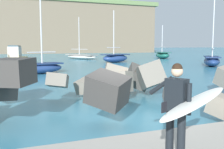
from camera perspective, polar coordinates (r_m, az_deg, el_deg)
The scene contains 9 objects.
ground_plane at distance 8.35m, azimuth 2.86°, elevation -9.88°, with size 400.00×400.00×0.00m, color teal.
breakwater_jetty at distance 9.02m, azimuth -8.27°, elevation -1.03°, with size 32.71×6.55×2.87m.
surfer_with_board at distance 4.93m, azimuth 14.91°, elevation -6.25°, with size 2.06×1.46×1.78m.
boat_near_left at distance 47.21m, azimuth 10.79°, elevation 4.14°, with size 3.15×4.83×5.76m.
boat_near_centre at distance 44.47m, azimuth -6.62°, elevation 3.87°, with size 4.94×6.43×6.91m.
boat_mid_left at distance 31.56m, azimuth 20.65°, elevation 2.82°, with size 4.35×4.98×7.97m.
boat_mid_centre at distance 35.85m, azimuth 0.73°, elevation 3.61°, with size 4.60×3.54×6.87m.
boat_mid_right at distance 22.47m, azimuth -15.48°, elevation 1.50°, with size 4.43×2.87×7.61m.
boat_far_left at distance 30.66m, azimuth -20.01°, elevation 2.97°, with size 3.03×5.05×2.29m.
Camera 1 is at (-3.27, -7.32, 2.34)m, focal length 42.52 mm.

